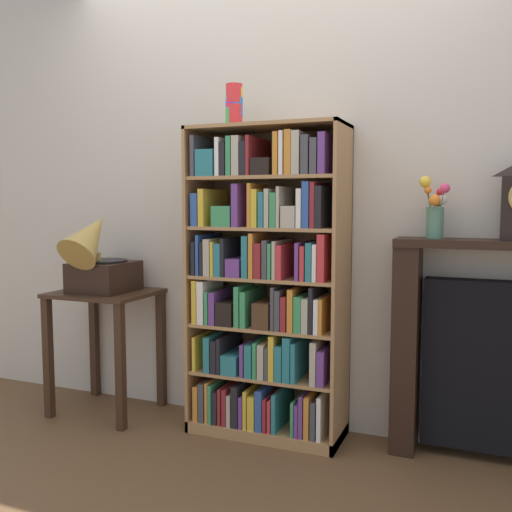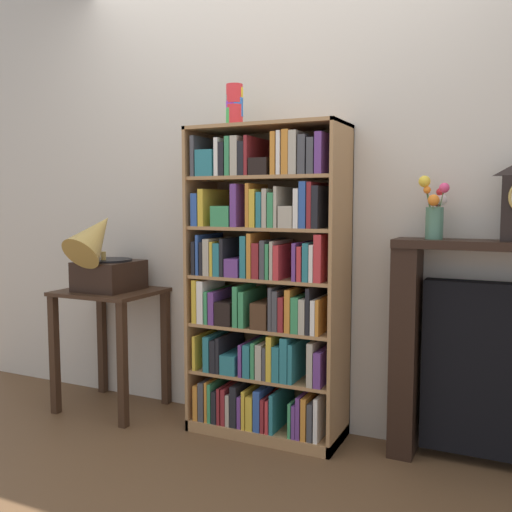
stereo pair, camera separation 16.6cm
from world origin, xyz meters
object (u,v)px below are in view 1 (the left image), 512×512
cup_stack (234,106)px  flower_vase (435,210)px  side_table_left (106,322)px  gramophone (98,258)px  fireplace_mantel (512,356)px  bookshelf (266,291)px

cup_stack → flower_vase: (1.01, 0.08, -0.53)m
side_table_left → gramophone: size_ratio=1.39×
cup_stack → fireplace_mantel: cup_stack is taller
bookshelf → cup_stack: bearing=-178.7°
gramophone → fireplace_mantel: size_ratio=0.48×
cup_stack → gramophone: bearing=-172.6°
side_table_left → flower_vase: flower_vase is taller
fireplace_mantel → side_table_left: bearing=-176.2°
fireplace_mantel → flower_vase: 0.76m
gramophone → fireplace_mantel: gramophone is taller
side_table_left → flower_vase: 1.93m
flower_vase → cup_stack: bearing=-175.7°
gramophone → fireplace_mantel: bearing=5.3°
bookshelf → side_table_left: bearing=-176.9°
fireplace_mantel → flower_vase: (-0.36, -0.02, 0.67)m
bookshelf → gramophone: size_ratio=3.16×
cup_stack → flower_vase: cup_stack is taller
cup_stack → gramophone: (-0.81, -0.10, -0.81)m
bookshelf → flower_vase: size_ratio=5.49×
fireplace_mantel → gramophone: bearing=-174.7°
cup_stack → gramophone: cup_stack is taller
bookshelf → flower_vase: bookshelf is taller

